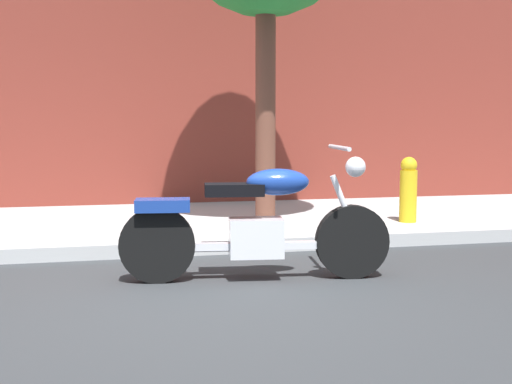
# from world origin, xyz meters

# --- Properties ---
(ground_plane) EXTENTS (60.00, 60.00, 0.00)m
(ground_plane) POSITION_xyz_m (0.00, 0.00, 0.00)
(ground_plane) COLOR #303335
(sidewalk) EXTENTS (24.91, 3.18, 0.14)m
(sidewalk) POSITION_xyz_m (0.00, 3.12, 0.07)
(sidewalk) COLOR #B0B0B0
(sidewalk) RESTS_ON ground
(motorcycle) EXTENTS (2.24, 0.72, 1.12)m
(motorcycle) POSITION_xyz_m (0.52, 0.44, 0.46)
(motorcycle) COLOR black
(motorcycle) RESTS_ON ground
(fire_hydrant) EXTENTS (0.20, 0.20, 0.91)m
(fire_hydrant) POSITION_xyz_m (2.76, 2.28, 0.46)
(fire_hydrant) COLOR gold
(fire_hydrant) RESTS_ON ground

